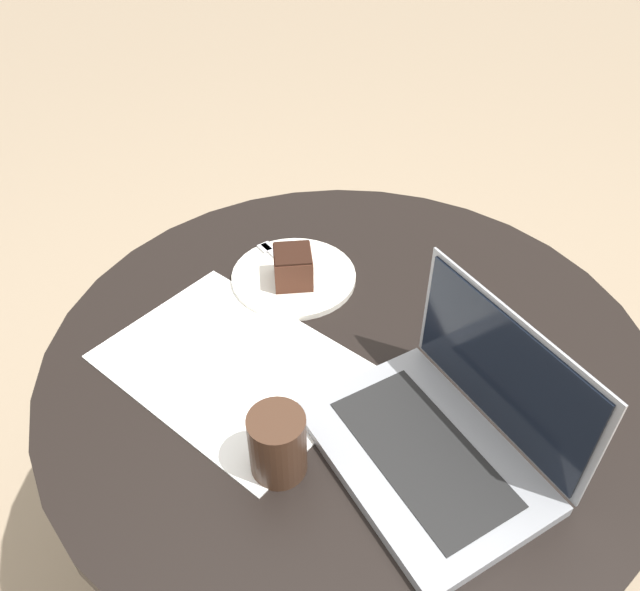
# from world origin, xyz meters

# --- Properties ---
(ground_plane) EXTENTS (12.00, 12.00, 0.00)m
(ground_plane) POSITION_xyz_m (0.00, 0.00, 0.00)
(ground_plane) COLOR gray
(dining_table) EXTENTS (1.03, 1.03, 0.73)m
(dining_table) POSITION_xyz_m (0.00, 0.00, 0.54)
(dining_table) COLOR black
(dining_table) RESTS_ON ground_plane
(paper_document) EXTENTS (0.45, 0.35, 0.00)m
(paper_document) POSITION_xyz_m (0.15, 0.14, 0.73)
(paper_document) COLOR white
(paper_document) RESTS_ON dining_table
(plate) EXTENTS (0.24, 0.24, 0.01)m
(plate) POSITION_xyz_m (0.19, -0.10, 0.73)
(plate) COLOR silver
(plate) RESTS_ON dining_table
(cake_slice) EXTENTS (0.10, 0.10, 0.07)m
(cake_slice) POSITION_xyz_m (0.18, -0.09, 0.77)
(cake_slice) COLOR #472619
(cake_slice) RESTS_ON plate
(fork) EXTENTS (0.17, 0.08, 0.00)m
(fork) POSITION_xyz_m (0.23, -0.12, 0.74)
(fork) COLOR silver
(fork) RESTS_ON plate
(coffee_glass) EXTENTS (0.08, 0.08, 0.11)m
(coffee_glass) POSITION_xyz_m (-0.03, 0.25, 0.78)
(coffee_glass) COLOR #3D2619
(coffee_glass) RESTS_ON dining_table
(laptop) EXTENTS (0.41, 0.37, 0.22)m
(laptop) POSITION_xyz_m (-0.21, 0.11, 0.76)
(laptop) COLOR gray
(laptop) RESTS_ON dining_table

